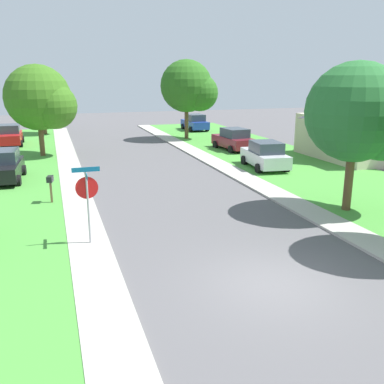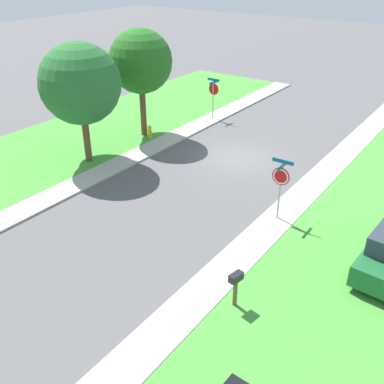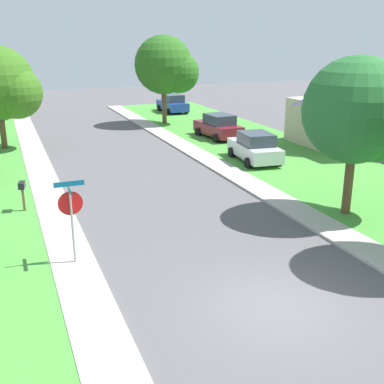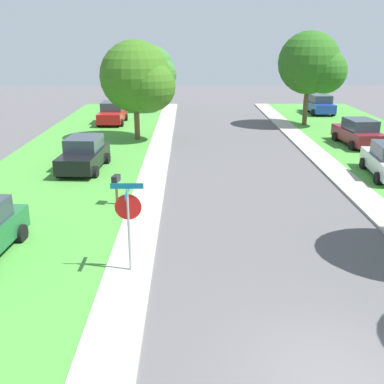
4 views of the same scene
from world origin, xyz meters
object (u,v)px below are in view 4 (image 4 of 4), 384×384
object	(u,v)px
stop_sign_far_corner	(128,213)
car_red_behind_trees	(112,113)
car_maroon_near_corner	(358,133)
tree_corner_large	(139,79)
car_blue_far_down_street	(320,105)
car_black_kerbside_mid	(84,154)
tree_across_right	(154,70)
tree_sidewalk_near	(313,65)
mailbox	(116,183)

from	to	relation	value
stop_sign_far_corner	car_red_behind_trees	bearing A→B (deg)	100.05
car_maroon_near_corner	tree_corner_large	world-z (taller)	tree_corner_large
car_red_behind_trees	car_blue_far_down_street	size ratio (longest dim) A/B	0.99
car_maroon_near_corner	car_blue_far_down_street	bearing A→B (deg)	85.18
car_black_kerbside_mid	tree_across_right	xyz separation A→B (m)	(2.34, 19.67, 2.97)
stop_sign_far_corner	tree_sidewalk_near	size ratio (longest dim) A/B	0.39
car_maroon_near_corner	mailbox	distance (m)	17.47
car_blue_far_down_street	tree_sidewalk_near	distance (m)	7.44
car_blue_far_down_street	tree_across_right	xyz separation A→B (m)	(-14.95, 1.43, 2.97)
car_red_behind_trees	car_maroon_near_corner	bearing A→B (deg)	-25.35
tree_corner_large	mailbox	xyz separation A→B (m)	(0.22, -12.54, -3.05)
car_red_behind_trees	tree_sidewalk_near	xyz separation A→B (m)	(15.45, -1.13, 3.77)
stop_sign_far_corner	mailbox	distance (m)	5.79
stop_sign_far_corner	car_maroon_near_corner	size ratio (longest dim) A/B	0.63
stop_sign_far_corner	car_black_kerbside_mid	world-z (taller)	stop_sign_far_corner
stop_sign_far_corner	tree_corner_large	size ratio (longest dim) A/B	0.43
car_black_kerbside_mid	tree_across_right	distance (m)	20.03
car_maroon_near_corner	tree_sidewalk_near	xyz separation A→B (m)	(-1.40, 6.85, 3.77)
car_black_kerbside_mid	tree_corner_large	size ratio (longest dim) A/B	0.67
mailbox	car_red_behind_trees	bearing A→B (deg)	99.37
car_red_behind_trees	stop_sign_far_corner	bearing A→B (deg)	-79.95
tree_sidewalk_near	tree_corner_large	bearing A→B (deg)	-157.99
car_blue_far_down_street	tree_across_right	distance (m)	15.31
car_blue_far_down_street	mailbox	bearing A→B (deg)	-122.22
car_black_kerbside_mid	car_blue_far_down_street	bearing A→B (deg)	46.54
car_maroon_near_corner	tree_across_right	xyz separation A→B (m)	(-13.87, 14.19, 2.97)
car_red_behind_trees	tree_sidewalk_near	size ratio (longest dim) A/B	0.60
mailbox	tree_across_right	bearing A→B (deg)	90.28
car_blue_far_down_street	tree_across_right	world-z (taller)	tree_across_right
car_blue_far_down_street	stop_sign_far_corner	bearing A→B (deg)	-115.05
tree_sidewalk_near	car_maroon_near_corner	bearing A→B (deg)	-78.47
stop_sign_far_corner	mailbox	bearing A→B (deg)	102.30
tree_sidewalk_near	mailbox	size ratio (longest dim) A/B	5.44
tree_sidewalk_near	car_red_behind_trees	bearing A→B (deg)	175.80
tree_corner_large	tree_sidewalk_near	bearing A→B (deg)	22.01
car_black_kerbside_mid	car_red_behind_trees	size ratio (longest dim) A/B	1.02
car_maroon_near_corner	stop_sign_far_corner	bearing A→B (deg)	-127.45
tree_across_right	car_red_behind_trees	bearing A→B (deg)	-115.59
car_maroon_near_corner	car_blue_far_down_street	xyz separation A→B (m)	(1.08, 12.76, 0.00)
car_maroon_near_corner	tree_across_right	distance (m)	20.07
tree_corner_large	mailbox	world-z (taller)	tree_corner_large
stop_sign_far_corner	car_blue_far_down_street	world-z (taller)	stop_sign_far_corner
car_blue_far_down_street	car_maroon_near_corner	bearing A→B (deg)	-94.82
stop_sign_far_corner	tree_sidewalk_near	bearing A→B (deg)	64.37
tree_sidewalk_near	car_blue_far_down_street	bearing A→B (deg)	67.31
car_maroon_near_corner	car_blue_far_down_street	distance (m)	12.81
car_black_kerbside_mid	tree_corner_large	bearing A→B (deg)	72.82
tree_sidewalk_near	car_black_kerbside_mid	bearing A→B (deg)	-140.24
car_black_kerbside_mid	mailbox	xyz separation A→B (m)	(2.46, -5.29, 0.14)
car_blue_far_down_street	tree_corner_large	size ratio (longest dim) A/B	0.67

